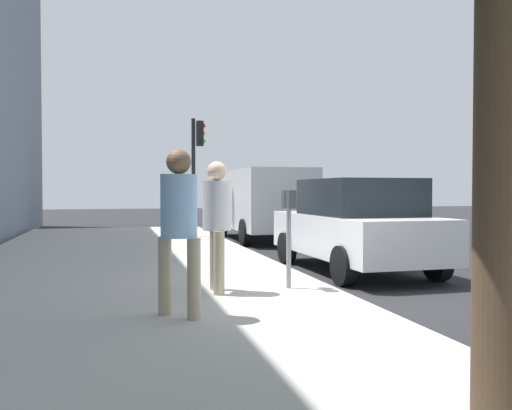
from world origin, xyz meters
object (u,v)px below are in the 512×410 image
object	(u,v)px
parking_meter	(289,218)
traffic_signal	(197,157)
parked_sedan_near	(355,225)
parked_van_far	(262,200)
pedestrian_bystander	(179,217)
pedestrian_at_meter	(217,215)

from	to	relation	value
parking_meter	traffic_signal	size ratio (longest dim) A/B	0.39
parked_sedan_near	parked_van_far	distance (m)	6.87
pedestrian_bystander	parked_sedan_near	bearing A→B (deg)	-2.31
pedestrian_bystander	traffic_signal	distance (m)	10.79
parked_sedan_near	traffic_signal	bearing A→B (deg)	16.12
traffic_signal	parked_sedan_near	bearing A→B (deg)	-163.88
pedestrian_at_meter	pedestrian_bystander	distance (m)	1.51
parking_meter	traffic_signal	bearing A→B (deg)	0.08
pedestrian_at_meter	parked_van_far	xyz separation A→B (m)	(9.05, -3.08, 0.03)
pedestrian_at_meter	parked_van_far	distance (m)	9.56
pedestrian_bystander	parked_van_far	bearing A→B (deg)	24.54
pedestrian_bystander	traffic_signal	size ratio (longest dim) A/B	0.52
parking_meter	parked_sedan_near	bearing A→B (deg)	-43.43
parking_meter	parked_sedan_near	world-z (taller)	parked_sedan_near
traffic_signal	pedestrian_at_meter	bearing A→B (deg)	173.54
pedestrian_bystander	parked_van_far	xyz separation A→B (m)	(10.40, -3.75, -0.01)
parking_meter	parked_sedan_near	xyz separation A→B (m)	(2.13, -2.02, -0.27)
pedestrian_at_meter	traffic_signal	world-z (taller)	traffic_signal
pedestrian_at_meter	traffic_signal	size ratio (longest dim) A/B	0.50
pedestrian_at_meter	pedestrian_bystander	xyz separation A→B (m)	(-1.35, 0.67, 0.04)
parking_meter	parked_van_far	world-z (taller)	parked_van_far
parking_meter	pedestrian_at_meter	size ratio (longest dim) A/B	0.78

